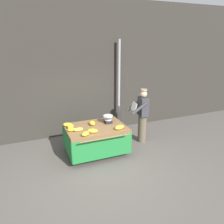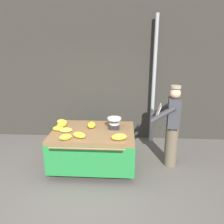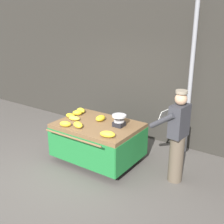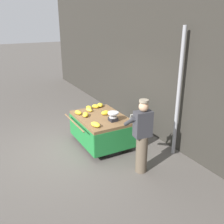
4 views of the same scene
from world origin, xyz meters
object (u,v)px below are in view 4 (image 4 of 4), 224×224
(banana_bunch_3, at_px, (106,113))
(vendor_person, at_px, (142,136))
(banana_bunch_4, at_px, (85,115))
(street_pole, at_px, (178,95))
(banana_bunch_5, at_px, (96,124))
(banana_cart, at_px, (101,124))
(banana_bunch_7, at_px, (89,110))
(banana_bunch_2, at_px, (78,113))
(banana_bunch_0, at_px, (96,106))
(banana_bunch_6, at_px, (100,105))
(banana_bunch_1, at_px, (89,107))
(weighing_scale, at_px, (113,117))

(banana_bunch_3, height_order, vendor_person, vendor_person)
(banana_bunch_3, height_order, banana_bunch_4, banana_bunch_3)
(street_pole, xyz_separation_m, banana_bunch_5, (-0.79, -1.83, -0.70))
(street_pole, xyz_separation_m, banana_cart, (-1.33, -1.41, -0.97))
(banana_bunch_7, height_order, vendor_person, vendor_person)
(street_pole, distance_m, banana_bunch_7, 2.50)
(banana_bunch_5, height_order, banana_bunch_7, banana_bunch_5)
(street_pole, height_order, banana_cart, street_pole)
(banana_bunch_2, distance_m, banana_bunch_3, 0.75)
(street_pole, distance_m, banana_bunch_4, 2.45)
(banana_cart, xyz_separation_m, banana_bunch_2, (-0.43, -0.48, 0.27))
(banana_bunch_0, distance_m, banana_bunch_2, 0.68)
(banana_bunch_2, height_order, vendor_person, vendor_person)
(banana_cart, relative_size, banana_bunch_3, 6.87)
(street_pole, relative_size, banana_bunch_0, 15.12)
(vendor_person, bearing_deg, banana_bunch_4, -162.41)
(banana_cart, bearing_deg, banana_bunch_2, -131.35)
(banana_cart, distance_m, banana_bunch_5, 0.73)
(banana_bunch_0, xyz_separation_m, vendor_person, (2.26, 0.05, -0.01))
(banana_cart, distance_m, banana_bunch_6, 0.83)
(banana_bunch_6, bearing_deg, banana_bunch_4, -53.18)
(banana_cart, height_order, banana_bunch_6, banana_bunch_6)
(banana_bunch_0, distance_m, banana_bunch_1, 0.20)
(banana_bunch_7, bearing_deg, banana_bunch_5, -15.67)
(banana_bunch_4, height_order, banana_bunch_7, banana_bunch_4)
(vendor_person, bearing_deg, banana_bunch_1, -173.70)
(banana_bunch_2, distance_m, vendor_person, 2.13)
(banana_bunch_5, xyz_separation_m, banana_bunch_7, (-1.06, 0.30, -0.01))
(banana_cart, distance_m, banana_bunch_2, 0.70)
(banana_bunch_3, bearing_deg, banana_cart, -72.31)
(weighing_scale, bearing_deg, street_pole, 54.69)
(banana_bunch_4, bearing_deg, weighing_scale, 38.49)
(banana_cart, relative_size, weighing_scale, 5.93)
(banana_bunch_0, height_order, banana_bunch_4, banana_bunch_0)
(banana_bunch_1, distance_m, banana_bunch_6, 0.37)
(street_pole, relative_size, banana_bunch_7, 12.46)
(street_pole, xyz_separation_m, vendor_person, (0.26, -1.21, -0.70))
(banana_bunch_0, height_order, vendor_person, vendor_person)
(street_pole, bearing_deg, banana_bunch_2, -132.77)
(banana_bunch_0, height_order, banana_bunch_3, banana_bunch_3)
(street_pole, bearing_deg, banana_bunch_6, -151.94)
(banana_cart, bearing_deg, banana_bunch_0, 167.04)
(weighing_scale, xyz_separation_m, banana_bunch_7, (-0.94, -0.25, -0.07))
(banana_bunch_0, height_order, banana_bunch_5, banana_bunch_5)
(banana_bunch_2, xyz_separation_m, banana_bunch_3, (0.38, 0.64, 0.00))
(banana_bunch_1, bearing_deg, banana_bunch_6, 93.67)
(banana_bunch_4, xyz_separation_m, banana_bunch_7, (-0.32, 0.24, -0.01))
(street_pole, height_order, banana_bunch_4, street_pole)
(banana_bunch_2, relative_size, banana_bunch_5, 0.79)
(banana_cart, relative_size, banana_bunch_5, 5.88)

